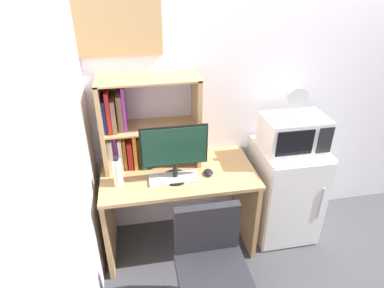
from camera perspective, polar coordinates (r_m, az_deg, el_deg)
The scene contains 13 objects.
wall_back at distance 3.04m, azimuth 23.19°, elevation 10.39°, with size 6.40×0.04×2.60m, color silver.
wall_left at distance 1.23m, azimuth -26.36°, elevation -19.17°, with size 0.04×4.40×2.60m, color silver.
desk at distance 2.67m, azimuth -2.26°, elevation -8.98°, with size 1.17×0.62×0.75m.
hutch_bookshelf at distance 2.51m, azimuth -9.71°, elevation 2.75°, with size 0.73×0.28×0.70m.
monitor at distance 2.33m, azimuth -3.06°, elevation -1.08°, with size 0.48×0.20×0.43m.
keyboard at distance 2.44m, azimuth -3.17°, elevation -5.93°, with size 0.36×0.15×0.02m, color silver.
computer_mouse at distance 2.49m, azimuth 2.87°, elevation -4.91°, with size 0.07×0.09×0.03m, color black.
water_bottle at distance 2.39m, azimuth -12.75°, elevation -4.77°, with size 0.07×0.07×0.23m.
mini_fridge at distance 2.98m, azimuth 15.66°, elevation -7.73°, with size 0.52×0.54×0.85m.
microwave at distance 2.70m, azimuth 17.18°, elevation 1.89°, with size 0.48×0.33×0.26m.
desk_fan at distance 2.58m, azimuth 17.60°, elevation 7.05°, with size 0.17×0.11×0.24m.
desk_chair at distance 2.31m, azimuth 3.30°, elevation -22.03°, with size 0.51×0.51×0.83m.
wall_corkboard at distance 2.41m, azimuth -13.40°, elevation 19.25°, with size 0.65×0.02×0.40m, color tan.
Camera 1 is at (-1.24, -2.39, 2.16)m, focal length 30.87 mm.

